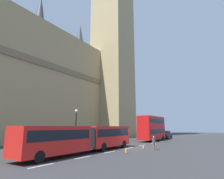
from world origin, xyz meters
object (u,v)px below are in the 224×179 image
Objects in this scene: sedan_lead at (166,135)px; traffic_cone_east at (155,144)px; traffic_cone_west at (126,150)px; street_lamp at (76,125)px; traffic_cone_middle at (143,147)px; pedestrian_near_cones at (154,142)px; articulated_bus at (85,137)px; clock_tower at (113,1)px; double_decker_bus at (152,127)px.

traffic_cone_east is at bearing -167.95° from sedan_lead.
sedan_lead is 28.17m from traffic_cone_west.
street_lamp is (-26.93, 4.44, 2.14)m from sedan_lead.
street_lamp reaches higher than traffic_cone_middle.
traffic_cone_middle is at bearing -177.12° from traffic_cone_east.
pedestrian_near_cones reaches higher than traffic_cone_east.
articulated_bus reaches higher than sedan_lead.
clock_tower is at bearing 99.39° from sedan_lead.
traffic_cone_east is (-18.26, -3.90, -0.63)m from sedan_lead.
traffic_cone_east is (-8.84, -3.84, -2.43)m from double_decker_bus.
double_decker_bus reaches higher than traffic_cone_west.
traffic_cone_east is at bearing 2.88° from traffic_cone_middle.
street_lamp is (-8.67, 8.34, 2.77)m from traffic_cone_east.
sedan_lead is at bearing 8.27° from traffic_cone_west.
articulated_bus is (-27.87, -13.99, -40.09)m from clock_tower.
traffic_cone_west is 4.46m from traffic_cone_middle.
traffic_cone_west is at bearing -96.35° from street_lamp.
street_lamp reaches higher than articulated_bus.
street_lamp reaches higher than double_decker_bus.
pedestrian_near_cones is at bearing -137.44° from clock_tower.
sedan_lead is at bearing 13.55° from pedestrian_near_cones.
articulated_bus is 8.04m from traffic_cone_middle.
clock_tower is 47.08× the size of pedestrian_near_cones.
articulated_bus is at bearing -179.99° from double_decker_bus.
double_decker_bus is 16.08× the size of traffic_cone_middle.
clock_tower is 137.18× the size of traffic_cone_west.
traffic_cone_middle is at bearing -31.19° from articulated_bus.
traffic_cone_middle is 5.16m from traffic_cone_east.
traffic_cone_middle is 1.70m from pedestrian_near_cones.
clock_tower is at bearing 35.11° from traffic_cone_west.
sedan_lead reaches higher than traffic_cone_west.
articulated_bus is 28.51× the size of traffic_cone_west.
pedestrian_near_cones is at bearing -161.54° from traffic_cone_east.
traffic_cone_middle is 1.00× the size of traffic_cone_east.
articulated_bus reaches higher than traffic_cone_middle.
street_lamp is at bearing 136.10° from traffic_cone_east.
pedestrian_near_cones is (-14.27, -5.65, -1.80)m from double_decker_bus.
traffic_cone_west is at bearing -144.89° from clock_tower.
double_decker_bus is 5.52× the size of pedestrian_near_cones.
traffic_cone_east is (5.16, 0.26, 0.00)m from traffic_cone_middle.
pedestrian_near_cones is at bearing -166.45° from sedan_lead.
pedestrian_near_cones is at bearing -72.33° from street_lamp.
traffic_cone_west is at bearing -179.10° from traffic_cone_east.
double_decker_bus reaches higher than pedestrian_near_cones.
sedan_lead is (9.42, 0.06, -1.79)m from double_decker_bus.
traffic_cone_east is at bearing -17.84° from articulated_bus.
articulated_bus is 1.77× the size of double_decker_bus.
traffic_cone_west is at bearing -59.99° from articulated_bus.
clock_tower is 8.53× the size of double_decker_bus.
street_lamp is 10.87m from pedestrian_near_cones.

